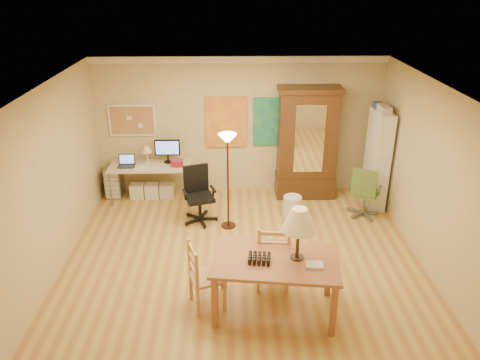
{
  "coord_description": "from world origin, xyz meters",
  "views": [
    {
      "loc": [
        -0.18,
        -6.21,
        4.1
      ],
      "look_at": [
        -0.03,
        0.3,
        1.2
      ],
      "focal_mm": 35.0,
      "sensor_mm": 36.0,
      "label": 1
    }
  ],
  "objects_px": {
    "bookshelf": "(377,160)",
    "office_chair_black": "(199,207)",
    "dining_table": "(284,248)",
    "armoire": "(307,150)",
    "computer_desk": "(153,178)",
    "office_chair_green": "(363,203)"
  },
  "relations": [
    {
      "from": "bookshelf",
      "to": "office_chair_black",
      "type": "bearing_deg",
      "value": -169.92
    },
    {
      "from": "dining_table",
      "to": "bookshelf",
      "type": "distance_m",
      "value": 3.68
    },
    {
      "from": "dining_table",
      "to": "armoire",
      "type": "relative_size",
      "value": 0.78
    },
    {
      "from": "armoire",
      "to": "bookshelf",
      "type": "distance_m",
      "value": 1.32
    },
    {
      "from": "office_chair_black",
      "to": "computer_desk",
      "type": "bearing_deg",
      "value": 135.6
    },
    {
      "from": "office_chair_green",
      "to": "bookshelf",
      "type": "relative_size",
      "value": 0.53
    },
    {
      "from": "dining_table",
      "to": "office_chair_black",
      "type": "xyz_separation_m",
      "value": [
        -1.22,
        2.47,
        -0.68
      ]
    },
    {
      "from": "computer_desk",
      "to": "bookshelf",
      "type": "xyz_separation_m",
      "value": [
        4.25,
        -0.36,
        0.49
      ]
    },
    {
      "from": "armoire",
      "to": "bookshelf",
      "type": "bearing_deg",
      "value": -19.4
    },
    {
      "from": "dining_table",
      "to": "computer_desk",
      "type": "xyz_separation_m",
      "value": [
        -2.18,
        3.41,
        -0.52
      ]
    },
    {
      "from": "dining_table",
      "to": "office_chair_green",
      "type": "bearing_deg",
      "value": 55.65
    },
    {
      "from": "computer_desk",
      "to": "office_chair_green",
      "type": "bearing_deg",
      "value": -12.02
    },
    {
      "from": "computer_desk",
      "to": "bookshelf",
      "type": "height_order",
      "value": "bookshelf"
    },
    {
      "from": "office_chair_green",
      "to": "armoire",
      "type": "distance_m",
      "value": 1.48
    },
    {
      "from": "computer_desk",
      "to": "office_chair_black",
      "type": "xyz_separation_m",
      "value": [
        0.96,
        -0.94,
        -0.16
      ]
    },
    {
      "from": "office_chair_black",
      "to": "office_chair_green",
      "type": "xyz_separation_m",
      "value": [
        2.97,
        0.1,
        -0.01
      ]
    },
    {
      "from": "computer_desk",
      "to": "bookshelf",
      "type": "relative_size",
      "value": 0.84
    },
    {
      "from": "dining_table",
      "to": "office_chair_green",
      "type": "height_order",
      "value": "dining_table"
    },
    {
      "from": "dining_table",
      "to": "bookshelf",
      "type": "bearing_deg",
      "value": 55.86
    },
    {
      "from": "office_chair_black",
      "to": "bookshelf",
      "type": "height_order",
      "value": "bookshelf"
    },
    {
      "from": "dining_table",
      "to": "computer_desk",
      "type": "bearing_deg",
      "value": 122.6
    },
    {
      "from": "armoire",
      "to": "office_chair_green",
      "type": "bearing_deg",
      "value": -44.5
    }
  ]
}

